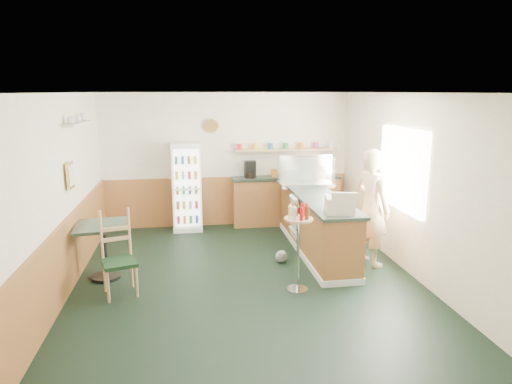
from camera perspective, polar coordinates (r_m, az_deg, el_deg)
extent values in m
plane|color=black|center=(6.81, -1.25, -11.05)|extent=(6.00, 6.00, 0.00)
cube|color=#F1E9CE|center=(9.34, -3.67, 4.03)|extent=(5.00, 0.02, 2.70)
cube|color=#F1E9CE|center=(6.57, -23.57, -0.60)|extent=(0.02, 6.00, 2.70)
cube|color=#F1E9CE|center=(7.15, 19.07, 0.75)|extent=(0.02, 6.00, 2.70)
cube|color=white|center=(6.24, -1.37, 12.40)|extent=(5.00, 6.00, 0.02)
cube|color=#A86136|center=(9.46, -3.58, -1.10)|extent=(4.98, 0.05, 1.00)
cube|color=#A86136|center=(6.79, -22.61, -7.59)|extent=(0.05, 5.98, 1.00)
cube|color=white|center=(7.35, 17.77, 2.74)|extent=(0.06, 1.45, 1.25)
cube|color=gold|center=(7.00, -22.21, 1.93)|extent=(0.03, 0.32, 0.38)
cube|color=white|center=(7.39, -21.40, 8.00)|extent=(0.18, 1.20, 0.03)
cylinder|color=#8F5E23|center=(9.17, -5.58, 8.25)|extent=(0.26, 0.04, 0.26)
cube|color=#A86136|center=(7.90, 7.49, -4.12)|extent=(0.60, 2.95, 0.95)
cube|color=white|center=(8.03, 7.41, -7.03)|extent=(0.64, 2.97, 0.10)
cube|color=#2B3C31|center=(7.77, 7.60, -0.51)|extent=(0.68, 3.01, 0.05)
cube|color=#A86136|center=(9.48, 3.76, -1.23)|extent=(2.20, 0.38, 0.95)
cube|color=#2B3C31|center=(9.37, 3.81, 1.80)|extent=(2.24, 0.42, 0.05)
cube|color=tan|center=(9.36, 3.75, 5.29)|extent=(2.10, 0.22, 0.04)
cube|color=black|center=(9.21, -0.75, 2.87)|extent=(0.22, 0.18, 0.34)
cylinder|color=#B2664C|center=(9.20, -2.06, 5.68)|extent=(0.10, 0.10, 0.12)
cylinder|color=#B2664C|center=(9.24, -0.10, 5.72)|extent=(0.10, 0.10, 0.12)
cylinder|color=#B2664C|center=(9.29, 1.84, 5.75)|extent=(0.10, 0.10, 0.12)
cylinder|color=#B2664C|center=(9.35, 3.76, 5.78)|extent=(0.10, 0.10, 0.12)
cylinder|color=#B2664C|center=(9.43, 5.65, 5.79)|extent=(0.10, 0.10, 0.12)
cylinder|color=#B2664C|center=(9.51, 7.51, 5.81)|extent=(0.10, 0.10, 0.12)
cylinder|color=#B2664C|center=(9.60, 9.34, 5.81)|extent=(0.10, 0.10, 0.12)
cube|color=white|center=(9.16, -8.65, 0.67)|extent=(0.57, 0.41, 1.73)
cube|color=white|center=(8.94, -8.65, 0.43)|extent=(0.48, 0.02, 1.53)
cube|color=silver|center=(8.87, -8.65, 0.34)|extent=(0.52, 0.02, 1.58)
cube|color=silver|center=(8.47, 6.20, 1.01)|extent=(0.98, 0.51, 0.07)
cube|color=silver|center=(8.42, 6.25, 2.87)|extent=(0.96, 0.49, 0.49)
cube|color=beige|center=(6.67, 10.39, -1.57)|extent=(0.47, 0.49, 0.23)
imported|color=tan|center=(7.39, 14.30, -1.92)|extent=(0.63, 0.74, 1.86)
cylinder|color=silver|center=(6.55, 5.17, -12.01)|extent=(0.30, 0.30, 0.02)
cylinder|color=silver|center=(6.35, 5.26, -7.81)|extent=(0.04, 0.04, 1.02)
cylinder|color=tan|center=(6.19, 5.36, -3.38)|extent=(0.39, 0.39, 0.03)
cylinder|color=red|center=(6.20, 6.43, -2.42)|extent=(0.05, 0.05, 0.17)
cylinder|color=red|center=(6.27, 5.89, -2.25)|extent=(0.05, 0.05, 0.17)
cylinder|color=red|center=(6.28, 5.06, -2.21)|extent=(0.05, 0.05, 0.17)
cylinder|color=red|center=(6.22, 4.40, -2.33)|extent=(0.05, 0.05, 0.17)
cylinder|color=red|center=(6.13, 4.31, -2.55)|extent=(0.05, 0.05, 0.17)
cylinder|color=red|center=(6.07, 4.85, -2.73)|extent=(0.05, 0.05, 0.17)
cylinder|color=red|center=(6.06, 5.71, -2.77)|extent=(0.05, 0.05, 0.17)
cylinder|color=red|center=(6.12, 6.36, -2.64)|extent=(0.05, 0.05, 0.17)
cube|color=black|center=(7.99, 4.87, -5.56)|extent=(0.05, 0.46, 0.03)
cube|color=silver|center=(7.96, 4.74, -5.09)|extent=(0.09, 0.42, 0.16)
cube|color=black|center=(7.93, 4.89, -4.27)|extent=(0.05, 0.46, 0.03)
cube|color=silver|center=(7.91, 4.76, -3.79)|extent=(0.09, 0.42, 0.16)
cube|color=black|center=(7.88, 4.92, -2.96)|extent=(0.05, 0.46, 0.03)
cube|color=silver|center=(7.86, 4.79, -2.47)|extent=(0.09, 0.42, 0.16)
cube|color=black|center=(7.83, 4.95, -1.63)|extent=(0.05, 0.46, 0.03)
cube|color=silver|center=(7.81, 4.81, -1.14)|extent=(0.09, 0.42, 0.16)
cylinder|color=black|center=(7.25, -18.24, -10.01)|extent=(0.43, 0.43, 0.04)
cylinder|color=black|center=(7.12, -18.45, -7.11)|extent=(0.09, 0.09, 0.76)
cube|color=#2B3C31|center=(7.00, -18.68, -4.02)|extent=(0.83, 0.83, 0.04)
cube|color=black|center=(6.48, -16.71, -8.46)|extent=(0.53, 0.53, 0.05)
cylinder|color=tan|center=(6.43, -18.46, -11.03)|extent=(0.04, 0.04, 0.45)
cylinder|color=tan|center=(6.37, -15.13, -11.02)|extent=(0.04, 0.04, 0.45)
cylinder|color=tan|center=(6.76, -17.94, -9.79)|extent=(0.04, 0.04, 0.45)
cylinder|color=tan|center=(6.71, -14.78, -9.77)|extent=(0.04, 0.04, 0.45)
cube|color=tan|center=(6.55, -16.67, -5.00)|extent=(0.39, 0.15, 0.70)
sphere|color=#979791|center=(7.48, 3.18, -8.05)|extent=(0.19, 0.19, 0.19)
sphere|color=#979791|center=(7.36, 3.34, -7.73)|extent=(0.11, 0.11, 0.11)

